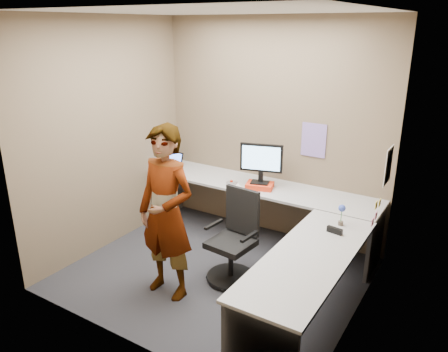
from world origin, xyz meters
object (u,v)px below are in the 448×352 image
Objects in this scene: person at (166,213)px; monitor at (261,160)px; desk at (269,221)px; office_chair at (234,245)px.

monitor is at bearing 80.71° from person.
desk is 0.80m from monitor.
person is at bearing -121.29° from office_chair.
monitor is 0.28× the size of person.
person is (-0.43, -0.57, 0.47)m from office_chair.
monitor is at bearing 105.52° from office_chair.
office_chair is at bearing 54.68° from person.
monitor is at bearing 125.82° from desk.
office_chair is at bearing -122.34° from desk.
monitor is 1.47m from person.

